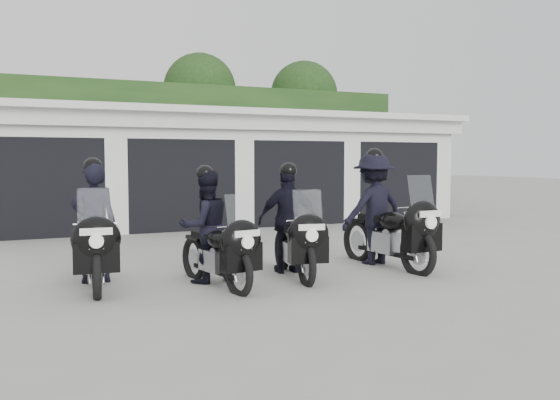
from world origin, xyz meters
name	(u,v)px	position (x,y,z in m)	size (l,w,h in m)	color
ground	(276,270)	(0.00, 0.00, 0.00)	(80.00, 80.00, 0.00)	#969791
garage_block	(158,170)	(0.00, 8.06, 1.42)	(16.40, 6.80, 2.96)	silver
background_vegetation	(137,129)	(0.37, 12.92, 2.77)	(20.00, 3.90, 5.80)	#183413
police_bike_a	(95,234)	(-2.71, -0.04, 0.72)	(0.74, 2.07, 1.81)	black
police_bike_b	(211,233)	(-1.23, -0.55, 0.72)	(0.90, 1.94, 1.70)	black
police_bike_c	(291,226)	(0.08, -0.38, 0.73)	(1.02, 1.98, 1.73)	black
police_bike_d	(381,214)	(1.73, -0.28, 0.84)	(1.23, 2.26, 1.97)	black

